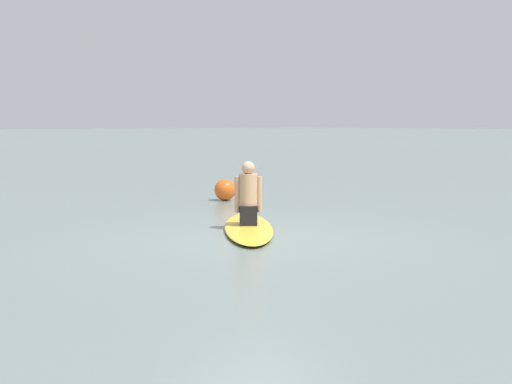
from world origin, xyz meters
name	(u,v)px	position (x,y,z in m)	size (l,w,h in m)	color
ground_plane	(260,239)	(0.00, 0.00, 0.00)	(400.00, 400.00, 0.00)	slate
surfboard	(248,227)	(-0.70, 0.37, 0.05)	(3.21, 0.78, 0.09)	gold
person_paddler	(248,196)	(-0.70, 0.37, 0.56)	(0.44, 0.43, 1.03)	black
buoy_marker	(225,190)	(-4.09, 2.56, 0.24)	(0.49, 0.49, 0.49)	#E55919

